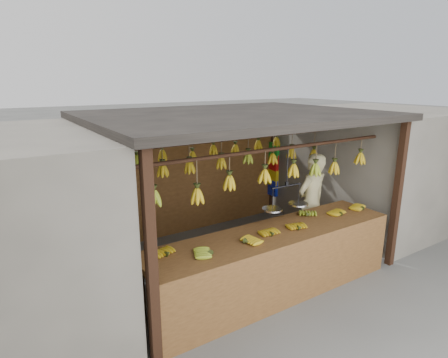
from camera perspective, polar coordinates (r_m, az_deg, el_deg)
ground at (r=6.33m, az=1.50°, el=-12.04°), size 80.00×80.00×0.00m
stall at (r=5.99m, az=-0.15°, el=6.28°), size 4.30×3.30×2.40m
neighbor_right at (r=8.41m, az=22.28°, el=2.00°), size 3.00×3.00×2.30m
counter at (r=5.09m, az=8.55°, el=-10.35°), size 3.71×0.84×0.96m
hanging_bananas at (r=5.78m, az=1.58°, el=2.54°), size 3.63×2.24×0.40m
balance_scale at (r=5.24m, az=9.38°, el=-3.69°), size 0.72×0.29×0.84m
vendor at (r=6.49m, az=13.14°, el=-3.59°), size 0.66×0.47×1.70m
bag_bundles at (r=8.12m, az=7.52°, el=1.43°), size 0.08×0.26×1.16m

